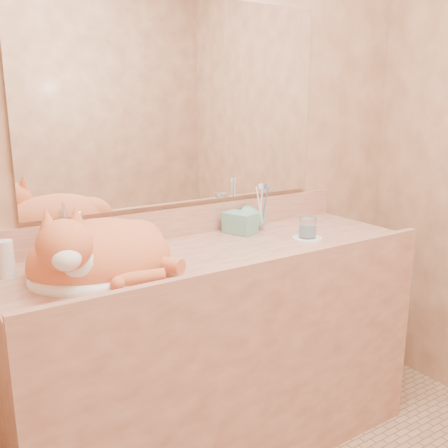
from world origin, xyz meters
TOP-DOWN VIEW (x-y plane):
  - wall_back at (0.00, 1.00)m, footprint 2.40×0.02m
  - vanity_counter at (0.00, 0.72)m, footprint 1.60×0.55m
  - mirror at (0.00, 0.99)m, footprint 1.30×0.02m
  - sink_basin at (-0.47, 0.70)m, footprint 0.46×0.40m
  - faucet at (-0.47, 0.87)m, footprint 0.06×0.12m
  - cat at (-0.48, 0.69)m, footprint 0.50×0.42m
  - soap_dispenser at (0.24, 0.83)m, footprint 0.12×0.12m
  - toothbrush_cup at (0.31, 0.87)m, footprint 0.12×0.12m
  - toothbrushes at (0.31, 0.87)m, footprint 0.03×0.03m
  - saucer at (0.38, 0.65)m, footprint 0.12×0.12m
  - water_glass at (0.38, 0.65)m, footprint 0.07×0.07m
  - lotion_bottle at (-0.72, 0.84)m, footprint 0.05×0.05m

SIDE VIEW (x-z plane):
  - vanity_counter at x=0.00m, z-range 0.00..0.85m
  - saucer at x=0.38m, z-range 0.85..0.86m
  - toothbrush_cup at x=0.31m, z-range 0.85..0.94m
  - water_glass at x=0.38m, z-range 0.86..0.94m
  - lotion_bottle at x=-0.72m, z-range 0.85..0.97m
  - sink_basin at x=-0.47m, z-range 0.85..0.99m
  - faucet at x=-0.47m, z-range 0.85..1.01m
  - cat at x=-0.48m, z-range 0.80..1.06m
  - soap_dispenser at x=0.24m, z-range 0.85..1.05m
  - toothbrushes at x=0.31m, z-range 0.87..1.08m
  - wall_back at x=0.00m, z-range 0.00..2.50m
  - mirror at x=0.00m, z-range 0.99..1.79m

